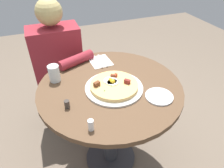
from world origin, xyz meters
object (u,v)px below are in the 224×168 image
Objects in this scene: dining_table at (110,107)px; breakfast_pizza at (114,85)px; pizza_plate at (114,88)px; water_glass at (54,73)px; bread_plate at (159,96)px; fork at (98,61)px; pepper_shaker at (67,104)px; knife at (103,60)px; salt_shaker at (91,125)px; person_seated at (61,76)px.

dining_table is 0.20m from breakfast_pizza.
pizza_plate is 3.27× the size of water_glass.
bread_plate reaches higher than dining_table.
breakfast_pizza is at bearing -72.76° from pizza_plate.
dining_table is 4.83× the size of fork.
fork is 0.49m from pepper_shaker.
pizza_plate reaches higher than knife.
water_glass is at bearing -72.03° from fork.
pepper_shaker is at bearing -68.00° from salt_shaker.
person_seated reaches higher than dining_table.
dining_table is 0.41m from salt_shaker.
salt_shaker reaches higher than pepper_shaker.
fork is 0.04m from knife.
pizza_plate is at bearing -167.01° from pepper_shaker.
water_glass is (0.30, -0.17, 0.23)m from dining_table.
person_seated reaches higher than water_glass.
water_glass is 2.27× the size of pepper_shaker.
dining_table is 5.60× the size of bread_plate.
water_glass is (0.52, -0.37, 0.05)m from bread_plate.
salt_shaker is 0.20m from pepper_shaker.
pizza_plate is 0.30m from pepper_shaker.
person_seated is at bearing -137.57° from knife.
person_seated is 10.92× the size of water_glass.
salt_shaker is at bearing 55.49° from dining_table.
bread_plate is at bearing 136.81° from dining_table.
breakfast_pizza is 0.37m from water_glass.
water_glass is at bearing -28.77° from dining_table.
pepper_shaker is at bearing 21.12° from dining_table.
person_seated is 24.75× the size of pepper_shaker.
pizza_plate is 0.33m from fork.
breakfast_pizza reaches higher than salt_shaker.
person_seated is 0.45m from fork.
fork is 3.07× the size of salt_shaker.
dining_table is 18.94× the size of pepper_shaker.
knife is 3.07× the size of salt_shaker.
breakfast_pizza is at bearing 112.13° from person_seated.
person_seated reaches higher than salt_shaker.
bread_plate is 0.52m from knife.
fork is (-0.25, 0.29, 0.24)m from person_seated.
bread_plate is (-0.21, 0.16, -0.00)m from pizza_plate.
pepper_shaker is at bearing -39.46° from fork.
person_seated is 0.47m from knife.
knife is at bearing -97.02° from breakfast_pizza.
water_glass is at bearing -33.52° from pizza_plate.
dining_table is 0.34m from fork.
pepper_shaker is at bearing -42.58° from knife.
pepper_shaker reaches higher than pizza_plate.
person_seated is 0.73m from pepper_shaker.
fork is (-0.00, -0.32, -0.02)m from breakfast_pizza.
bread_plate is at bearing 168.97° from pepper_shaker.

